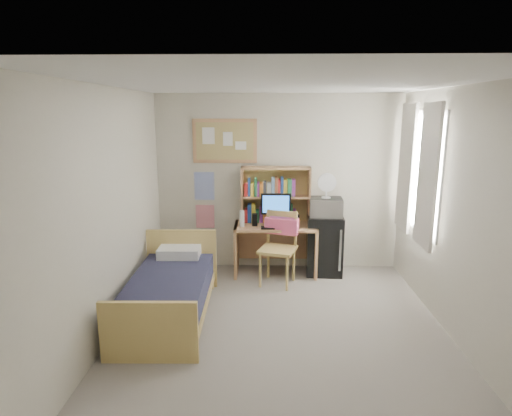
{
  "coord_description": "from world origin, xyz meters",
  "views": [
    {
      "loc": [
        -0.15,
        -4.2,
        2.34
      ],
      "look_at": [
        -0.3,
        1.2,
        1.12
      ],
      "focal_mm": 30.0,
      "sensor_mm": 36.0,
      "label": 1
    }
  ],
  "objects_px": {
    "desk_chair": "(278,249)",
    "mini_fridge": "(324,244)",
    "speaker_left": "(255,220)",
    "speaker_right": "(297,220)",
    "desk": "(275,249)",
    "desk_fan": "(326,187)",
    "monitor": "(276,210)",
    "microwave": "(326,207)",
    "bed": "(169,298)",
    "bulletin_board": "(225,141)"
  },
  "relations": [
    {
      "from": "mini_fridge",
      "to": "speaker_right",
      "type": "bearing_deg",
      "value": -163.68
    },
    {
      "from": "speaker_left",
      "to": "speaker_right",
      "type": "distance_m",
      "value": 0.6
    },
    {
      "from": "microwave",
      "to": "speaker_left",
      "type": "bearing_deg",
      "value": -172.11
    },
    {
      "from": "monitor",
      "to": "bulletin_board",
      "type": "bearing_deg",
      "value": 153.8
    },
    {
      "from": "desk",
      "to": "bed",
      "type": "height_order",
      "value": "desk"
    },
    {
      "from": "speaker_left",
      "to": "speaker_right",
      "type": "xyz_separation_m",
      "value": [
        0.6,
        0.01,
        -0.0
      ]
    },
    {
      "from": "mini_fridge",
      "to": "desk",
      "type": "bearing_deg",
      "value": -173.57
    },
    {
      "from": "bulletin_board",
      "to": "desk",
      "type": "distance_m",
      "value": 1.75
    },
    {
      "from": "speaker_right",
      "to": "desk",
      "type": "bearing_deg",
      "value": 168.69
    },
    {
      "from": "desk",
      "to": "mini_fridge",
      "type": "relative_size",
      "value": 1.36
    },
    {
      "from": "microwave",
      "to": "desk_fan",
      "type": "height_order",
      "value": "desk_fan"
    },
    {
      "from": "bulletin_board",
      "to": "desk_chair",
      "type": "bearing_deg",
      "value": -42.76
    },
    {
      "from": "desk",
      "to": "desk_chair",
      "type": "height_order",
      "value": "desk_chair"
    },
    {
      "from": "desk_chair",
      "to": "mini_fridge",
      "type": "height_order",
      "value": "desk_chair"
    },
    {
      "from": "microwave",
      "to": "desk_chair",
      "type": "bearing_deg",
      "value": -144.89
    },
    {
      "from": "bed",
      "to": "monitor",
      "type": "relative_size",
      "value": 3.93
    },
    {
      "from": "desk",
      "to": "desk_fan",
      "type": "distance_m",
      "value": 1.17
    },
    {
      "from": "desk",
      "to": "mini_fridge",
      "type": "bearing_deg",
      "value": 2.68
    },
    {
      "from": "desk_chair",
      "to": "bed",
      "type": "height_order",
      "value": "desk_chair"
    },
    {
      "from": "desk",
      "to": "monitor",
      "type": "relative_size",
      "value": 2.61
    },
    {
      "from": "speaker_right",
      "to": "microwave",
      "type": "xyz_separation_m",
      "value": [
        0.42,
        0.08,
        0.18
      ]
    },
    {
      "from": "microwave",
      "to": "bed",
      "type": "bearing_deg",
      "value": -140.01
    },
    {
      "from": "desk_fan",
      "to": "bed",
      "type": "bearing_deg",
      "value": -140.01
    },
    {
      "from": "bed",
      "to": "speaker_left",
      "type": "distance_m",
      "value": 1.78
    },
    {
      "from": "speaker_left",
      "to": "monitor",
      "type": "bearing_deg",
      "value": -0.0
    },
    {
      "from": "desk",
      "to": "microwave",
      "type": "xyz_separation_m",
      "value": [
        0.72,
        0.02,
        0.63
      ]
    },
    {
      "from": "speaker_right",
      "to": "microwave",
      "type": "bearing_deg",
      "value": 9.99
    },
    {
      "from": "desk",
      "to": "bed",
      "type": "relative_size",
      "value": 0.66
    },
    {
      "from": "desk",
      "to": "monitor",
      "type": "height_order",
      "value": "monitor"
    },
    {
      "from": "desk_chair",
      "to": "desk_fan",
      "type": "relative_size",
      "value": 3.13
    },
    {
      "from": "speaker_left",
      "to": "speaker_right",
      "type": "height_order",
      "value": "speaker_left"
    },
    {
      "from": "speaker_right",
      "to": "desk_fan",
      "type": "bearing_deg",
      "value": 9.99
    },
    {
      "from": "monitor",
      "to": "desk_fan",
      "type": "xyz_separation_m",
      "value": [
        0.72,
        0.08,
        0.33
      ]
    },
    {
      "from": "mini_fridge",
      "to": "speaker_right",
      "type": "xyz_separation_m",
      "value": [
        -0.42,
        -0.1,
        0.39
      ]
    },
    {
      "from": "desk_chair",
      "to": "speaker_left",
      "type": "bearing_deg",
      "value": 150.0
    },
    {
      "from": "desk_chair",
      "to": "monitor",
      "type": "height_order",
      "value": "monitor"
    },
    {
      "from": "desk_chair",
      "to": "speaker_right",
      "type": "relative_size",
      "value": 5.93
    },
    {
      "from": "mini_fridge",
      "to": "microwave",
      "type": "xyz_separation_m",
      "value": [
        -0.0,
        -0.02,
        0.57
      ]
    },
    {
      "from": "bulletin_board",
      "to": "desk",
      "type": "xyz_separation_m",
      "value": [
        0.75,
        -0.3,
        -1.55
      ]
    },
    {
      "from": "desk",
      "to": "speaker_left",
      "type": "relative_size",
      "value": 6.61
    },
    {
      "from": "bulletin_board",
      "to": "desk_fan",
      "type": "xyz_separation_m",
      "value": [
        1.47,
        -0.28,
        -0.62
      ]
    },
    {
      "from": "mini_fridge",
      "to": "microwave",
      "type": "height_order",
      "value": "microwave"
    },
    {
      "from": "desk",
      "to": "monitor",
      "type": "distance_m",
      "value": 0.6
    },
    {
      "from": "desk",
      "to": "desk_chair",
      "type": "relative_size",
      "value": 1.17
    },
    {
      "from": "mini_fridge",
      "to": "desk_fan",
      "type": "bearing_deg",
      "value": -90.0
    },
    {
      "from": "bulletin_board",
      "to": "mini_fridge",
      "type": "relative_size",
      "value": 1.08
    },
    {
      "from": "monitor",
      "to": "speaker_left",
      "type": "height_order",
      "value": "monitor"
    },
    {
      "from": "bulletin_board",
      "to": "mini_fridge",
      "type": "height_order",
      "value": "bulletin_board"
    },
    {
      "from": "speaker_right",
      "to": "desk_fan",
      "type": "xyz_separation_m",
      "value": [
        0.42,
        0.08,
        0.47
      ]
    },
    {
      "from": "bed",
      "to": "bulletin_board",
      "type": "bearing_deg",
      "value": 72.74
    }
  ]
}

